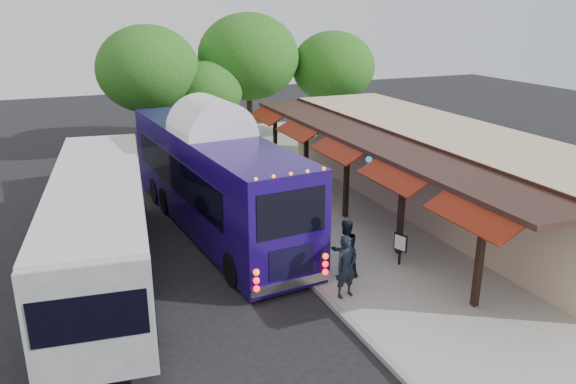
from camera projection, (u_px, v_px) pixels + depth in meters
name	position (u px, v px, depth m)	size (l,w,h in m)	color
ground	(302.00, 277.00, 18.69)	(90.00, 90.00, 0.00)	black
sidewalk	(370.00, 215.00, 24.00)	(10.00, 40.00, 0.15)	#9E9B93
curb	(262.00, 232.00, 22.19)	(0.20, 40.00, 0.16)	gray
station_shelter	(439.00, 167.00, 24.68)	(8.15, 20.00, 3.60)	tan
coach_bus	(213.00, 174.00, 22.16)	(3.97, 13.35, 4.21)	#1A075D
city_bus	(100.00, 223.00, 18.12)	(4.28, 13.06, 3.44)	gray
ped_a	(346.00, 267.00, 16.86)	(0.72, 0.47, 1.97)	black
ped_b	(345.00, 249.00, 18.08)	(0.96, 0.75, 1.98)	black
ped_c	(237.00, 175.00, 26.34)	(1.05, 0.44, 1.79)	black
ped_d	(274.00, 188.00, 24.32)	(1.23, 0.71, 1.90)	black
sign_board	(400.00, 244.00, 19.01)	(0.23, 0.49, 1.13)	black
tree_left	(207.00, 92.00, 33.96)	(4.29, 4.29, 5.50)	#382314
tree_mid	(248.00, 57.00, 35.71)	(6.45, 6.45, 8.26)	#382314
tree_right	(333.00, 67.00, 37.42)	(5.53, 5.53, 7.08)	#382314
tree_far	(148.00, 69.00, 32.68)	(5.96, 5.96, 7.63)	#382314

